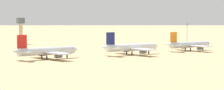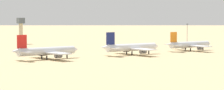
# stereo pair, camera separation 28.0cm
# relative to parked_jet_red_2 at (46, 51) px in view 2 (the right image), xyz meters

# --- Properties ---
(ground) EXTENTS (4000.00, 4000.00, 0.00)m
(ground) POSITION_rel_parked_jet_red_2_xyz_m (53.91, -6.44, -4.55)
(ground) COLOR tan
(parked_jet_red_2) EXTENTS (42.07, 35.50, 13.89)m
(parked_jet_red_2) POSITION_rel_parked_jet_red_2_xyz_m (0.00, 0.00, 0.00)
(parked_jet_red_2) COLOR silver
(parked_jet_red_2) RESTS_ON ground
(parked_jet_navy_3) EXTENTS (42.68, 35.80, 14.11)m
(parked_jet_navy_3) POSITION_rel_parked_jet_red_2_xyz_m (55.78, -1.97, 0.07)
(parked_jet_navy_3) COLOR white
(parked_jet_navy_3) RESTS_ON ground
(parked_jet_orange_4) EXTENTS (39.15, 32.82, 12.95)m
(parked_jet_orange_4) POSITION_rel_parked_jet_red_2_xyz_m (107.12, 3.20, -0.31)
(parked_jet_orange_4) COLOR silver
(parked_jet_orange_4) RESTS_ON ground
(control_tower) EXTENTS (5.20, 5.20, 21.10)m
(control_tower) POSITION_rel_parked_jet_red_2_xyz_m (47.07, 138.95, 8.18)
(control_tower) COLOR #C6B793
(control_tower) RESTS_ON ground
(light_pole_mid) EXTENTS (1.80, 0.50, 15.65)m
(light_pole_mid) POSITION_rel_parked_jet_red_2_xyz_m (174.04, 80.53, 4.48)
(light_pole_mid) COLOR #59595E
(light_pole_mid) RESTS_ON ground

